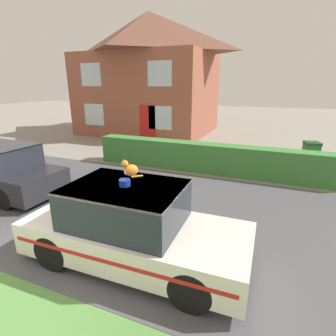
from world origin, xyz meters
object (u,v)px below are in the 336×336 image
Objects in this scene: police_car at (132,227)px; cat at (130,169)px; wheelie_bin at (310,155)px; house_left at (149,74)px.

police_car is 1.06m from cat.
police_car is at bearing -128.41° from wheelie_bin.
cat reaches higher than police_car.
wheelie_bin is at bearing 63.69° from police_car.
house_left is 11.52m from wheelie_bin.
wheelie_bin is at bearing -156.64° from cat.
police_car reaches higher than wheelie_bin.
house_left is 8.07× the size of wheelie_bin.
house_left reaches higher than wheelie_bin.
police_car is 0.49× the size of house_left.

